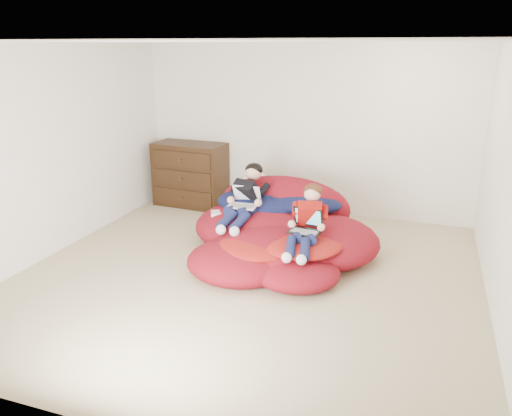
{
  "coord_description": "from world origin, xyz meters",
  "views": [
    {
      "loc": [
        1.75,
        -4.77,
        2.47
      ],
      "look_at": [
        -0.02,
        0.34,
        0.7
      ],
      "focal_mm": 35.0,
      "sensor_mm": 36.0,
      "label": 1
    }
  ],
  "objects": [
    {
      "name": "laptop_black",
      "position": [
        0.57,
        0.35,
        0.56
      ],
      "size": [
        0.37,
        0.36,
        0.25
      ],
      "color": "black",
      "rests_on": "younger_boy"
    },
    {
      "name": "room_shell",
      "position": [
        0.0,
        0.0,
        0.22
      ],
      "size": [
        5.1,
        5.1,
        2.77
      ],
      "color": "tan",
      "rests_on": "ground"
    },
    {
      "name": "beanbag_pile",
      "position": [
        0.12,
        0.82,
        0.26
      ],
      "size": [
        2.41,
        2.35,
        0.87
      ],
      "color": "maroon",
      "rests_on": "ground"
    },
    {
      "name": "power_adapter",
      "position": [
        -0.68,
        0.76,
        0.42
      ],
      "size": [
        0.23,
        0.23,
        0.06
      ],
      "primitive_type": "cube",
      "rotation": [
        0.0,
        0.0,
        0.43
      ],
      "color": "white",
      "rests_on": "beanbag_pile"
    },
    {
      "name": "dresser",
      "position": [
        -1.77,
        2.2,
        0.5
      ],
      "size": [
        1.16,
        0.66,
        1.01
      ],
      "color": "#321E0E",
      "rests_on": "ground"
    },
    {
      "name": "laptop_white",
      "position": [
        -0.33,
        0.8,
        0.62
      ],
      "size": [
        0.36,
        0.38,
        0.24
      ],
      "color": "white",
      "rests_on": "older_boy"
    },
    {
      "name": "older_boy",
      "position": [
        -0.33,
        0.88,
        0.67
      ],
      "size": [
        0.4,
        1.1,
        0.66
      ],
      "color": "black",
      "rests_on": "beanbag_pile"
    },
    {
      "name": "younger_boy",
      "position": [
        0.57,
        0.39,
        0.61
      ],
      "size": [
        0.34,
        0.95,
        0.66
      ],
      "color": "#AA140F",
      "rests_on": "beanbag_pile"
    },
    {
      "name": "cream_pillow",
      "position": [
        -0.46,
        1.66,
        0.62
      ],
      "size": [
        0.45,
        0.29,
        0.29
      ],
      "primitive_type": "ellipsoid",
      "color": "#EFE8CF",
      "rests_on": "beanbag_pile"
    }
  ]
}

